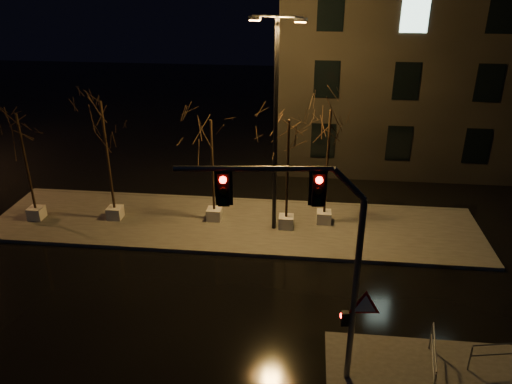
# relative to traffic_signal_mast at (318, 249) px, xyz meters

# --- Properties ---
(ground) EXTENTS (90.00, 90.00, 0.00)m
(ground) POSITION_rel_traffic_signal_mast_xyz_m (-3.53, 2.96, -4.40)
(ground) COLOR black
(ground) RESTS_ON ground
(median) EXTENTS (22.00, 5.00, 0.15)m
(median) POSITION_rel_traffic_signal_mast_xyz_m (-3.53, 8.96, -4.33)
(median) COLOR #3F3D38
(median) RESTS_ON ground
(building) EXTENTS (25.00, 12.00, 15.00)m
(building) POSITION_rel_traffic_signal_mast_xyz_m (10.47, 20.96, 3.10)
(building) COLOR black
(building) RESTS_ON ground
(tree_0) EXTENTS (1.80, 1.80, 5.11)m
(tree_0) POSITION_rel_traffic_signal_mast_xyz_m (-12.68, 8.41, -0.37)
(tree_0) COLOR beige
(tree_0) RESTS_ON median
(tree_1) EXTENTS (1.80, 1.80, 5.67)m
(tree_1) POSITION_rel_traffic_signal_mast_xyz_m (-9.07, 8.83, 0.05)
(tree_1) COLOR beige
(tree_1) RESTS_ON median
(tree_2) EXTENTS (1.80, 1.80, 4.88)m
(tree_2) POSITION_rel_traffic_signal_mast_xyz_m (-4.48, 9.18, -0.55)
(tree_2) COLOR beige
(tree_2) RESTS_ON median
(tree_3) EXTENTS (1.80, 1.80, 5.10)m
(tree_3) POSITION_rel_traffic_signal_mast_xyz_m (-1.16, 8.79, -0.38)
(tree_3) COLOR beige
(tree_3) RESTS_ON median
(tree_4) EXTENTS (1.80, 1.80, 5.40)m
(tree_4) POSITION_rel_traffic_signal_mast_xyz_m (0.52, 9.43, -0.15)
(tree_4) COLOR beige
(tree_4) RESTS_ON median
(traffic_signal_mast) EXTENTS (5.29, 0.61, 6.47)m
(traffic_signal_mast) POSITION_rel_traffic_signal_mast_xyz_m (0.00, 0.00, 0.00)
(traffic_signal_mast) COLOR #52555A
(traffic_signal_mast) RESTS_ON sidewalk_corner
(streetlight_main) EXTENTS (2.24, 0.77, 9.01)m
(streetlight_main) POSITION_rel_traffic_signal_mast_xyz_m (-1.70, 8.68, 0.95)
(streetlight_main) COLOR black
(streetlight_main) RESTS_ON median
(guard_rail_a) EXTENTS (2.08, 0.43, 0.91)m
(guard_rail_a) POSITION_rel_traffic_signal_mast_xyz_m (5.58, 0.93, -3.66)
(guard_rail_a) COLOR #52555A
(guard_rail_a) RESTS_ON sidewalk_corner
(guard_rail_b) EXTENTS (0.40, 2.09, 1.00)m
(guard_rail_b) POSITION_rel_traffic_signal_mast_xyz_m (3.45, 0.51, -3.60)
(guard_rail_b) COLOR #52555A
(guard_rail_b) RESTS_ON sidewalk_corner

